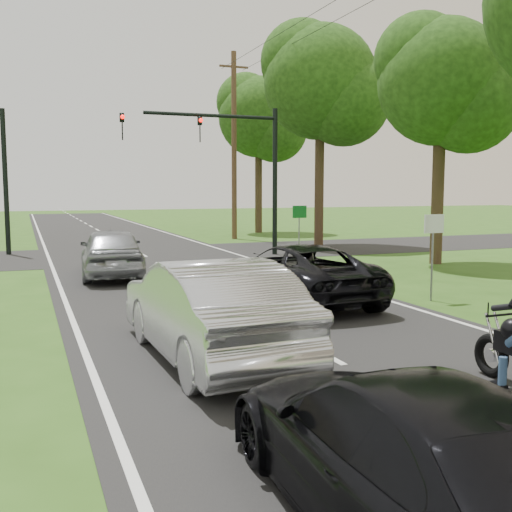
# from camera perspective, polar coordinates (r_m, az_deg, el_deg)

# --- Properties ---
(ground) EXTENTS (140.00, 140.00, 0.00)m
(ground) POSITION_cam_1_polar(r_m,az_deg,el_deg) (10.42, 5.66, -8.88)
(ground) COLOR #2C5217
(ground) RESTS_ON ground
(road) EXTENTS (8.00, 100.00, 0.01)m
(road) POSITION_cam_1_polar(r_m,az_deg,el_deg) (19.69, -7.63, -1.62)
(road) COLOR black
(road) RESTS_ON ground
(cross_road) EXTENTS (60.00, 7.00, 0.01)m
(cross_road) POSITION_cam_1_polar(r_m,az_deg,el_deg) (25.51, -10.82, 0.16)
(cross_road) COLOR black
(cross_road) RESTS_ON ground
(dark_suv) EXTENTS (2.58, 5.21, 1.42)m
(dark_suv) POSITION_cam_1_polar(r_m,az_deg,el_deg) (14.46, 3.89, -1.63)
(dark_suv) COLOR black
(dark_suv) RESTS_ON road
(silver_sedan) EXTENTS (1.91, 5.01, 1.63)m
(silver_sedan) POSITION_cam_1_polar(r_m,az_deg,el_deg) (9.65, -4.49, -5.06)
(silver_sedan) COLOR silver
(silver_sedan) RESTS_ON road
(silver_suv) EXTENTS (2.22, 4.71, 1.56)m
(silver_suv) POSITION_cam_1_polar(r_m,az_deg,el_deg) (19.12, -13.59, 0.38)
(silver_suv) COLOR gray
(silver_suv) RESTS_ON road
(dark_car_behind) EXTENTS (2.09, 4.62, 1.31)m
(dark_car_behind) POSITION_cam_1_polar(r_m,az_deg,el_deg) (5.15, 13.97, -17.55)
(dark_car_behind) COLOR black
(dark_car_behind) RESTS_ON road
(traffic_signal) EXTENTS (6.38, 0.44, 6.00)m
(traffic_signal) POSITION_cam_1_polar(r_m,az_deg,el_deg) (24.31, -2.27, 9.71)
(traffic_signal) COLOR black
(traffic_signal) RESTS_ON ground
(signal_pole_far) EXTENTS (0.20, 0.20, 6.00)m
(signal_pole_far) POSITION_cam_1_polar(r_m,az_deg,el_deg) (26.96, -22.75, 6.48)
(signal_pole_far) COLOR black
(signal_pole_far) RESTS_ON ground
(utility_pole_far) EXTENTS (1.60, 0.28, 10.00)m
(utility_pole_far) POSITION_cam_1_polar(r_m,az_deg,el_deg) (32.85, -2.10, 10.52)
(utility_pole_far) COLOR brown
(utility_pole_far) RESTS_ON ground
(sign_white) EXTENTS (0.55, 0.07, 2.12)m
(sign_white) POSITION_cam_1_polar(r_m,az_deg,el_deg) (15.15, 16.55, 1.82)
(sign_white) COLOR slate
(sign_white) RESTS_ON ground
(sign_green) EXTENTS (0.55, 0.07, 2.12)m
(sign_green) POSITION_cam_1_polar(r_m,az_deg,el_deg) (22.10, 4.16, 3.44)
(sign_green) COLOR slate
(sign_green) RESTS_ON ground
(tree_row_c) EXTENTS (4.80, 4.65, 8.76)m
(tree_row_c) POSITION_cam_1_polar(r_m,az_deg,el_deg) (23.07, 18.05, 14.82)
(tree_row_c) COLOR #332316
(tree_row_c) RESTS_ON ground
(tree_row_d) EXTENTS (5.76, 5.58, 10.45)m
(tree_row_d) POSITION_cam_1_polar(r_m,az_deg,el_deg) (29.49, 6.91, 15.53)
(tree_row_d) COLOR #332316
(tree_row_d) RESTS_ON ground
(tree_row_e) EXTENTS (5.28, 5.12, 9.61)m
(tree_row_e) POSITION_cam_1_polar(r_m,az_deg,el_deg) (37.69, 0.78, 12.66)
(tree_row_e) COLOR #332316
(tree_row_e) RESTS_ON ground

